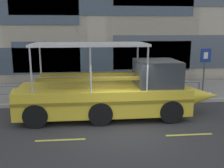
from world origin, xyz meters
TOP-DOWN VIEW (x-y plane):
  - ground_plane at (0.00, 0.00)m, footprint 120.00×120.00m
  - sidewalk at (0.00, 5.60)m, footprint 32.00×4.80m
  - curb_edge at (0.00, 3.11)m, footprint 32.00×0.18m
  - lane_centreline at (-0.00, -1.03)m, footprint 25.80×0.12m
  - curb_guardrail at (-0.81, 3.45)m, footprint 11.18×0.09m
  - parking_sign at (5.18, 3.91)m, footprint 0.60×0.12m
  - duck_tour_boat at (-0.14, 1.34)m, footprint 9.30×2.48m
  - pedestrian_near_bow at (3.48, 4.37)m, footprint 0.23×0.48m

SIDE VIEW (x-z plane):
  - ground_plane at x=0.00m, z-range 0.00..0.00m
  - lane_centreline at x=0.00m, z-range 0.00..0.01m
  - sidewalk at x=0.00m, z-range 0.00..0.18m
  - curb_edge at x=0.00m, z-range 0.00..0.18m
  - curb_guardrail at x=-0.81m, z-range 0.33..1.23m
  - duck_tour_boat at x=-0.14m, z-range -0.57..2.74m
  - pedestrian_near_bow at x=3.48m, z-range 0.35..2.01m
  - parking_sign at x=5.18m, z-range 0.65..3.30m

